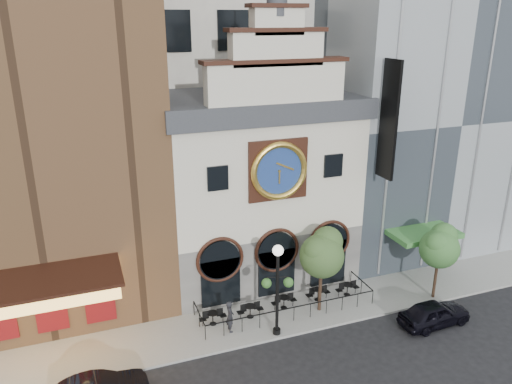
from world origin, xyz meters
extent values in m
plane|color=black|center=(0.00, 0.00, 0.00)|extent=(120.00, 120.00, 0.00)
cube|color=gray|center=(0.00, 2.50, 0.07)|extent=(44.00, 5.00, 0.15)
cube|color=#605E5B|center=(0.00, 8.00, 2.15)|extent=(12.00, 8.00, 4.00)
cube|color=beige|center=(0.00, 8.00, 7.65)|extent=(12.00, 8.00, 7.00)
cube|color=#2D3035|center=(0.00, 8.00, 11.75)|extent=(12.60, 8.60, 1.20)
cube|color=black|center=(0.00, 3.92, 8.55)|extent=(3.60, 0.25, 3.60)
cylinder|color=navy|center=(0.00, 3.78, 8.55)|extent=(3.10, 0.12, 3.10)
torus|color=gold|center=(0.00, 3.70, 8.55)|extent=(3.46, 0.36, 3.46)
cylinder|color=#2D3035|center=(0.00, 4.40, 17.45)|extent=(1.10, 1.10, 1.10)
cube|color=brown|center=(-13.00, 10.00, 12.65)|extent=(14.00, 12.00, 25.00)
cube|color=#FFBF59|center=(-13.00, 2.30, 4.35)|extent=(7.00, 3.40, 0.70)
cube|color=black|center=(-13.00, 2.30, 4.80)|extent=(7.40, 3.80, 0.15)
cube|color=maroon|center=(-13.00, 3.95, 2.15)|extent=(5.60, 0.15, 2.60)
cube|color=gray|center=(13.00, 10.00, 10.15)|extent=(14.00, 12.00, 20.00)
cube|color=#42893E|center=(10.00, 2.80, 3.45)|extent=(4.50, 2.40, 0.35)
cube|color=black|center=(6.60, 3.00, 11.15)|extent=(0.18, 1.60, 7.00)
cylinder|color=black|center=(-4.51, 2.49, 0.89)|extent=(0.68, 0.68, 0.03)
cylinder|color=black|center=(-4.51, 2.49, 0.52)|extent=(0.06, 0.06, 0.72)
cylinder|color=black|center=(-2.26, 2.43, 0.89)|extent=(0.68, 0.68, 0.03)
cylinder|color=black|center=(-2.26, 2.43, 0.52)|extent=(0.06, 0.06, 0.72)
cylinder|color=black|center=(-0.02, 2.63, 0.89)|extent=(0.68, 0.68, 0.03)
cylinder|color=black|center=(-0.02, 2.63, 0.52)|extent=(0.06, 0.06, 0.72)
cylinder|color=black|center=(2.33, 2.74, 0.89)|extent=(0.68, 0.68, 0.03)
cylinder|color=black|center=(2.33, 2.74, 0.52)|extent=(0.06, 0.06, 0.72)
cylinder|color=black|center=(4.36, 2.63, 0.89)|extent=(0.68, 0.68, 0.03)
cylinder|color=black|center=(4.36, 2.63, 0.52)|extent=(0.06, 0.06, 0.72)
imported|color=black|center=(7.55, -1.73, 0.74)|extent=(4.40, 1.94, 1.47)
imported|color=black|center=(-3.78, 1.54, 1.09)|extent=(0.46, 0.69, 1.88)
cylinder|color=black|center=(-1.41, 0.40, 2.62)|extent=(0.18, 0.18, 4.94)
cylinder|color=black|center=(-1.41, 0.40, 0.30)|extent=(0.43, 0.43, 0.30)
sphere|color=white|center=(-1.41, 0.40, 5.29)|extent=(0.59, 0.59, 0.59)
sphere|color=#326327|center=(-1.98, 0.56, 3.36)|extent=(0.55, 0.55, 0.55)
sphere|color=#326327|center=(-0.84, 0.24, 3.36)|extent=(0.55, 0.55, 0.55)
cylinder|color=#382619|center=(1.92, 1.72, 1.56)|extent=(0.20, 0.20, 2.81)
sphere|color=#335221|center=(1.92, 1.72, 3.76)|extent=(2.61, 2.61, 2.61)
sphere|color=#335221|center=(2.42, 2.02, 4.47)|extent=(1.81, 1.81, 1.81)
sphere|color=#335221|center=(1.51, 1.52, 4.27)|extent=(1.61, 1.61, 1.61)
cylinder|color=#382619|center=(9.35, 0.55, 1.45)|extent=(0.19, 0.19, 2.61)
sphere|color=#316528|center=(9.35, 0.55, 3.50)|extent=(2.42, 2.42, 2.42)
sphere|color=#316528|center=(9.82, 0.83, 4.16)|extent=(1.68, 1.68, 1.68)
sphere|color=#316528|center=(8.98, 0.36, 3.97)|extent=(1.49, 1.49, 1.49)
camera|label=1|loc=(-10.69, -21.38, 16.92)|focal=35.00mm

